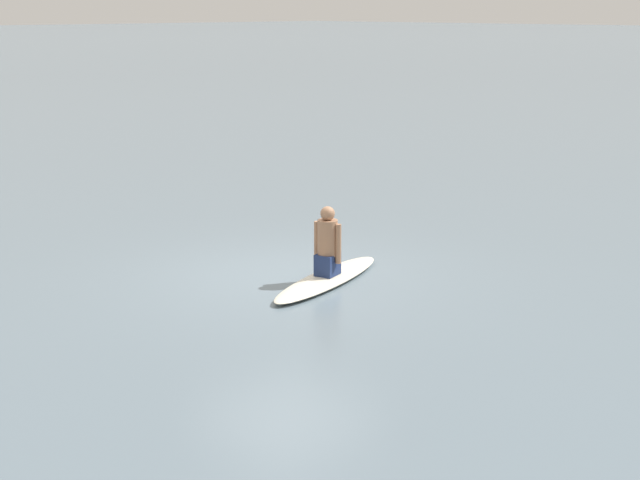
% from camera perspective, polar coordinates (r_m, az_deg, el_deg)
% --- Properties ---
extents(ground_plane, '(400.00, 400.00, 0.00)m').
position_cam_1_polar(ground_plane, '(14.24, -2.08, -2.23)').
color(ground_plane, slate).
extents(surfboard, '(1.31, 2.90, 0.12)m').
position_cam_1_polar(surfboard, '(13.87, 0.47, -2.41)').
color(surfboard, silver).
rests_on(surfboard, ground).
extents(person_paddler, '(0.46, 0.41, 1.06)m').
position_cam_1_polar(person_paddler, '(13.72, 0.47, -0.26)').
color(person_paddler, navy).
rests_on(person_paddler, surfboard).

